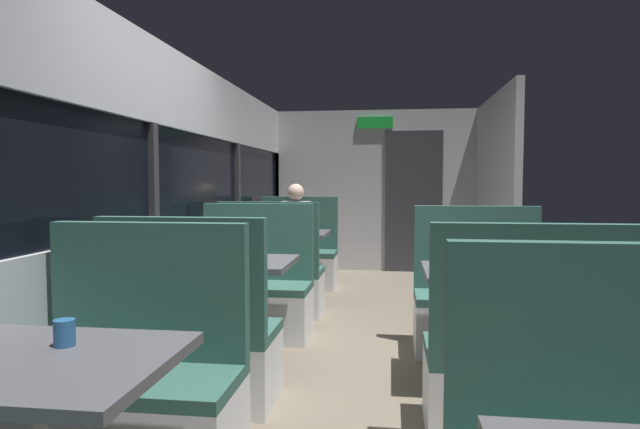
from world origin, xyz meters
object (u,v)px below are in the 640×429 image
(dining_table_near_window, at_px, (29,388))
(dining_table_mid_window, at_px, (228,274))
(bench_mid_window_facing_end, at_px, (193,348))
(seated_passenger, at_px, (296,244))
(bench_far_window_facing_end, at_px, (273,281))
(dining_table_rear_aisle, at_px, (497,286))
(bench_rear_aisle_facing_entry, at_px, (478,309))
(coffee_cup_primary, at_px, (64,333))
(bench_near_window_facing_entry, at_px, (135,397))
(dining_table_far_window, at_px, (286,241))
(bench_rear_aisle_facing_end, at_px, (523,375))
(bench_mid_window_facing_entry, at_px, (254,297))
(bench_far_window_facing_entry, at_px, (297,260))
(coffee_cup_secondary, at_px, (238,253))

(dining_table_near_window, xyz_separation_m, dining_table_mid_window, (0.00, 2.12, 0.00))
(bench_mid_window_facing_end, height_order, seated_passenger, seated_passenger)
(bench_far_window_facing_end, height_order, dining_table_rear_aisle, bench_far_window_facing_end)
(bench_rear_aisle_facing_entry, relative_size, coffee_cup_primary, 12.22)
(dining_table_rear_aisle, relative_size, coffee_cup_primary, 10.00)
(dining_table_mid_window, bearing_deg, seated_passenger, 90.00)
(bench_far_window_facing_end, distance_m, dining_table_rear_aisle, 2.43)
(bench_far_window_facing_end, bearing_deg, bench_near_window_facing_entry, -90.00)
(dining_table_far_window, xyz_separation_m, seated_passenger, (0.00, 0.63, -0.10))
(dining_table_far_window, height_order, bench_rear_aisle_facing_end, bench_rear_aisle_facing_end)
(bench_rear_aisle_facing_end, bearing_deg, seated_passenger, 116.17)
(bench_mid_window_facing_end, height_order, bench_mid_window_facing_entry, same)
(dining_table_rear_aisle, relative_size, bench_rear_aisle_facing_entry, 0.82)
(dining_table_mid_window, bearing_deg, bench_near_window_facing_entry, -90.00)
(bench_near_window_facing_entry, bearing_deg, bench_far_window_facing_entry, 90.00)
(dining_table_far_window, height_order, bench_rear_aisle_facing_entry, bench_rear_aisle_facing_entry)
(coffee_cup_primary, bearing_deg, seated_passenger, 90.57)
(bench_mid_window_facing_entry, distance_m, dining_table_rear_aisle, 2.03)
(dining_table_far_window, relative_size, bench_rear_aisle_facing_end, 0.82)
(bench_far_window_facing_end, distance_m, coffee_cup_primary, 3.44)
(dining_table_far_window, bearing_deg, dining_table_near_window, -90.00)
(bench_mid_window_facing_end, height_order, bench_far_window_facing_end, same)
(dining_table_far_window, bearing_deg, bench_rear_aisle_facing_entry, -42.08)
(bench_near_window_facing_entry, relative_size, dining_table_mid_window, 1.22)
(seated_passenger, distance_m, coffee_cup_secondary, 2.69)
(bench_mid_window_facing_end, relative_size, bench_rear_aisle_facing_entry, 1.00)
(bench_far_window_facing_entry, height_order, seated_passenger, seated_passenger)
(bench_mid_window_facing_entry, height_order, bench_rear_aisle_facing_end, same)
(dining_table_far_window, relative_size, dining_table_rear_aisle, 1.00)
(bench_mid_window_facing_entry, relative_size, coffee_cup_secondary, 12.22)
(coffee_cup_primary, bearing_deg, dining_table_near_window, -111.00)
(dining_table_rear_aisle, bearing_deg, dining_table_mid_window, 173.62)
(bench_far_window_facing_entry, bearing_deg, dining_table_near_window, -90.00)
(bench_mid_window_facing_end, relative_size, dining_table_far_window, 1.22)
(bench_near_window_facing_entry, distance_m, bench_far_window_facing_entry, 4.23)
(bench_near_window_facing_entry, height_order, bench_rear_aisle_facing_end, same)
(bench_mid_window_facing_end, distance_m, seated_passenger, 3.45)
(bench_near_window_facing_entry, height_order, dining_table_far_window, bench_near_window_facing_entry)
(coffee_cup_primary, bearing_deg, bench_mid_window_facing_end, 92.08)
(bench_far_window_facing_entry, distance_m, bench_rear_aisle_facing_entry, 2.93)
(bench_mid_window_facing_entry, xyz_separation_m, coffee_cup_secondary, (0.05, -0.64, 0.46))
(bench_rear_aisle_facing_entry, bearing_deg, bench_far_window_facing_entry, 127.70)
(dining_table_near_window, height_order, coffee_cup_secondary, coffee_cup_secondary)
(dining_table_far_window, bearing_deg, bench_far_window_facing_entry, 90.00)
(dining_table_far_window, xyz_separation_m, bench_rear_aisle_facing_entry, (1.79, -1.62, -0.31))
(bench_rear_aisle_facing_entry, bearing_deg, dining_table_near_window, -124.39)
(dining_table_mid_window, relative_size, dining_table_rear_aisle, 1.00)
(dining_table_rear_aisle, relative_size, seated_passenger, 0.71)
(dining_table_rear_aisle, bearing_deg, dining_table_far_window, 127.70)
(bench_near_window_facing_entry, height_order, seated_passenger, seated_passenger)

